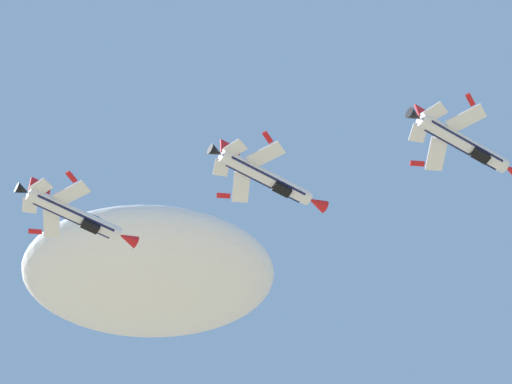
% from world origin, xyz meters
% --- Properties ---
extents(cloud_high_distant, '(37.52, 24.89, 11.53)m').
position_xyz_m(cloud_high_distant, '(-20.59, 108.08, 118.31)').
color(cloud_high_distant, white).
extents(fighter_jet_lead, '(14.23, 11.43, 4.38)m').
position_xyz_m(fighter_jet_lead, '(18.07, 68.05, 97.64)').
color(fighter_jet_lead, white).
extents(fighter_jet_left_wing, '(14.23, 11.44, 4.38)m').
position_xyz_m(fighter_jet_left_wing, '(-3.61, 74.60, 99.46)').
color(fighter_jet_left_wing, white).
extents(fighter_jet_right_wing, '(14.23, 11.44, 4.37)m').
position_xyz_m(fighter_jet_right_wing, '(-26.25, 80.62, 99.57)').
color(fighter_jet_right_wing, white).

